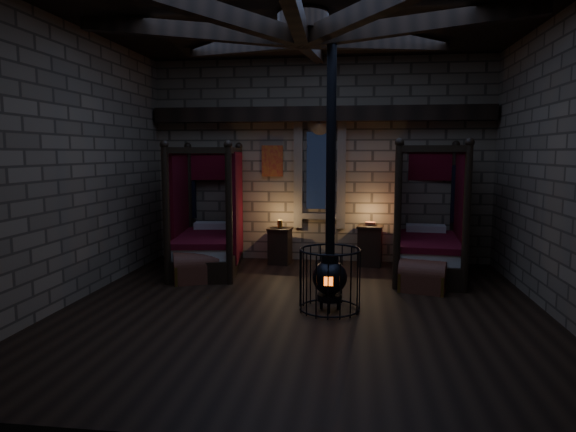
# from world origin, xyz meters

# --- Properties ---
(room) EXTENTS (7.02, 7.02, 4.29)m
(room) POSITION_xyz_m (-0.00, 0.09, 3.74)
(room) COLOR black
(room) RESTS_ON ground
(bed_left) EXTENTS (1.50, 2.41, 2.37)m
(bed_left) POSITION_xyz_m (-2.10, 2.35, 0.59)
(bed_left) COLOR black
(bed_left) RESTS_ON ground
(bed_right) EXTENTS (1.40, 2.39, 2.39)m
(bed_right) POSITION_xyz_m (2.09, 2.47, 0.59)
(bed_right) COLOR black
(bed_right) RESTS_ON ground
(trunk_left) EXTENTS (0.90, 0.76, 0.57)m
(trunk_left) POSITION_xyz_m (-2.03, 1.33, 0.25)
(trunk_left) COLOR brown
(trunk_left) RESTS_ON ground
(trunk_right) EXTENTS (0.83, 0.64, 0.54)m
(trunk_right) POSITION_xyz_m (1.86, 1.21, 0.24)
(trunk_right) COLOR brown
(trunk_right) RESTS_ON ground
(nightstand_left) EXTENTS (0.51, 0.49, 0.91)m
(nightstand_left) POSITION_xyz_m (-0.77, 3.03, 0.38)
(nightstand_left) COLOR black
(nightstand_left) RESTS_ON ground
(nightstand_right) EXTENTS (0.56, 0.54, 0.89)m
(nightstand_right) POSITION_xyz_m (1.05, 3.09, 0.42)
(nightstand_right) COLOR black
(nightstand_right) RESTS_ON ground
(stove) EXTENTS (0.89, 0.89, 4.05)m
(stove) POSITION_xyz_m (0.40, -0.01, 0.58)
(stove) COLOR black
(stove) RESTS_ON ground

